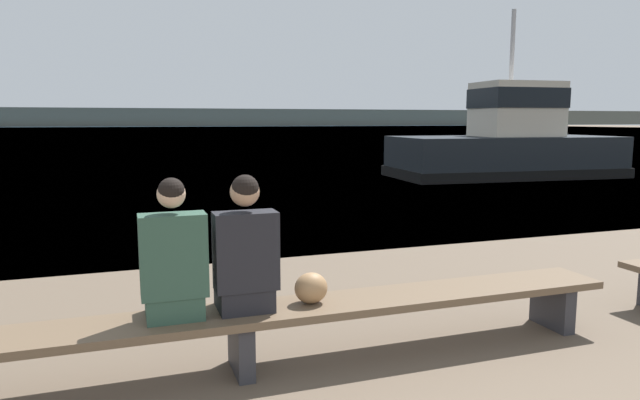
{
  "coord_description": "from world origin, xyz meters",
  "views": [
    {
      "loc": [
        -1.23,
        -0.56,
        1.85
      ],
      "look_at": [
        1.19,
        6.42,
        0.81
      ],
      "focal_mm": 32.0,
      "sensor_mm": 36.0,
      "label": 1
    }
  ],
  "objects_px": {
    "bench_main": "(241,323)",
    "person_right": "(245,253)",
    "shopping_bag": "(311,288)",
    "person_left": "(173,261)",
    "tugboat_red": "(507,147)"
  },
  "relations": [
    {
      "from": "person_left",
      "to": "bench_main",
      "type": "bearing_deg",
      "value": -0.46
    },
    {
      "from": "person_left",
      "to": "shopping_bag",
      "type": "bearing_deg",
      "value": 1.02
    },
    {
      "from": "person_right",
      "to": "person_left",
      "type": "bearing_deg",
      "value": 179.9
    },
    {
      "from": "person_right",
      "to": "tugboat_red",
      "type": "distance_m",
      "value": 16.18
    },
    {
      "from": "tugboat_red",
      "to": "bench_main",
      "type": "bearing_deg",
      "value": 140.69
    },
    {
      "from": "bench_main",
      "to": "person_right",
      "type": "height_order",
      "value": "person_right"
    },
    {
      "from": "person_right",
      "to": "tugboat_red",
      "type": "height_order",
      "value": "tugboat_red"
    },
    {
      "from": "person_right",
      "to": "shopping_bag",
      "type": "distance_m",
      "value": 0.6
    },
    {
      "from": "person_left",
      "to": "shopping_bag",
      "type": "relative_size",
      "value": 3.93
    },
    {
      "from": "shopping_bag",
      "to": "tugboat_red",
      "type": "bearing_deg",
      "value": 47.69
    },
    {
      "from": "bench_main",
      "to": "person_right",
      "type": "xyz_separation_m",
      "value": [
        0.04,
        0.0,
        0.52
      ]
    },
    {
      "from": "person_left",
      "to": "tugboat_red",
      "type": "height_order",
      "value": "tugboat_red"
    },
    {
      "from": "person_right",
      "to": "tugboat_red",
      "type": "xyz_separation_m",
      "value": [
        11.16,
        11.72,
        0.07
      ]
    },
    {
      "from": "shopping_bag",
      "to": "bench_main",
      "type": "bearing_deg",
      "value": -177.74
    },
    {
      "from": "bench_main",
      "to": "tugboat_red",
      "type": "height_order",
      "value": "tugboat_red"
    }
  ]
}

